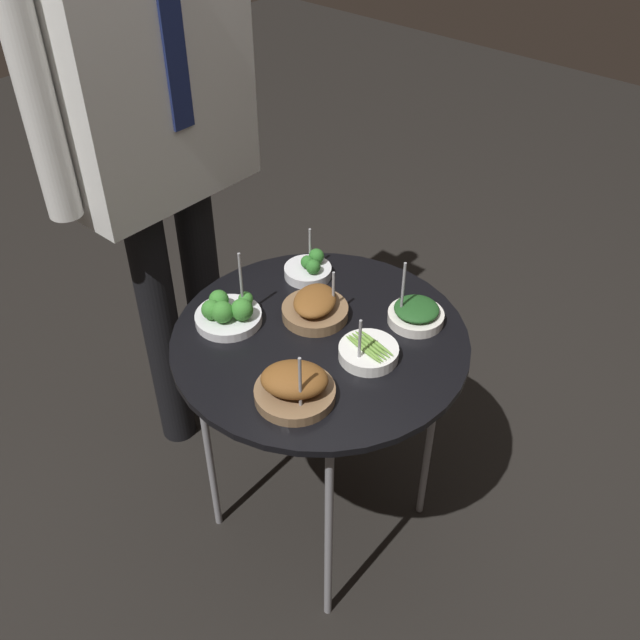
# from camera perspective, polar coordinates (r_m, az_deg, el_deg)

# --- Properties ---
(ground_plane) EXTENTS (8.00, 8.00, 0.00)m
(ground_plane) POSITION_cam_1_polar(r_m,az_deg,el_deg) (2.22, 0.00, -15.36)
(ground_plane) COLOR black
(serving_cart) EXTENTS (0.71, 0.71, 0.71)m
(serving_cart) POSITION_cam_1_polar(r_m,az_deg,el_deg) (1.72, 0.00, -2.51)
(serving_cart) COLOR black
(serving_cart) RESTS_ON ground_plane
(bowl_roast_back_right) EXTENTS (0.16, 0.16, 0.13)m
(bowl_roast_back_right) POSITION_cam_1_polar(r_m,az_deg,el_deg) (1.73, -0.40, 1.03)
(bowl_roast_back_right) COLOR brown
(bowl_roast_back_right) RESTS_ON serving_cart
(bowl_roast_mid_right) EXTENTS (0.18, 0.18, 0.16)m
(bowl_roast_mid_right) POSITION_cam_1_polar(r_m,az_deg,el_deg) (1.52, -2.04, -5.28)
(bowl_roast_mid_right) COLOR brown
(bowl_roast_mid_right) RESTS_ON serving_cart
(bowl_spinach_far_rim) EXTENTS (0.14, 0.14, 0.17)m
(bowl_spinach_far_rim) POSITION_cam_1_polar(r_m,az_deg,el_deg) (1.73, 7.68, 0.50)
(bowl_spinach_far_rim) COLOR silver
(bowl_spinach_far_rim) RESTS_ON serving_cart
(bowl_broccoli_center) EXTENTS (0.16, 0.16, 0.18)m
(bowl_broccoli_center) POSITION_cam_1_polar(r_m,az_deg,el_deg) (1.73, -7.40, 0.60)
(bowl_broccoli_center) COLOR silver
(bowl_broccoli_center) RESTS_ON serving_cart
(bowl_broccoli_back_left) EXTENTS (0.12, 0.12, 0.12)m
(bowl_broccoli_back_left) POSITION_cam_1_polar(r_m,az_deg,el_deg) (1.87, -0.86, 4.14)
(bowl_broccoli_back_left) COLOR silver
(bowl_broccoli_back_left) RESTS_ON serving_cart
(bowl_asparagus_front_center) EXTENTS (0.14, 0.14, 0.13)m
(bowl_asparagus_front_center) POSITION_cam_1_polar(r_m,az_deg,el_deg) (1.63, 3.89, -2.56)
(bowl_asparagus_front_center) COLOR white
(bowl_asparagus_front_center) RESTS_ON serving_cart
(waiter_figure) EXTENTS (0.65, 0.25, 1.77)m
(waiter_figure) POSITION_cam_1_polar(r_m,az_deg,el_deg) (1.87, -13.43, 16.71)
(waiter_figure) COLOR black
(waiter_figure) RESTS_ON ground_plane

